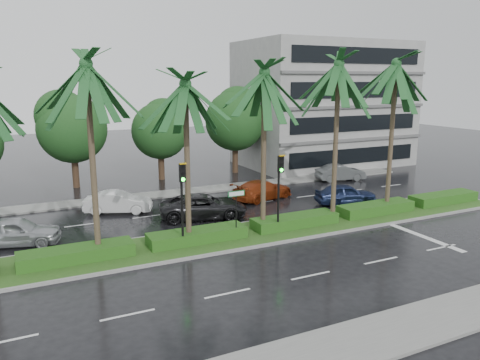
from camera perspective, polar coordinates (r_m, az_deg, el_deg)
name	(u,v)px	position (r m, az deg, el deg)	size (l,w,h in m)	color
ground	(257,241)	(25.08, 2.10, -7.44)	(120.00, 120.00, 0.00)	black
near_sidewalk	(398,330)	(17.52, 18.71, -16.98)	(40.00, 2.40, 0.12)	slate
far_sidewalk	(183,192)	(35.66, -6.98, -1.47)	(40.00, 2.00, 0.12)	slate
median	(249,234)	(25.89, 1.06, -6.61)	(36.00, 4.00, 0.15)	gray
hedge	(249,228)	(25.77, 1.06, -5.83)	(35.20, 1.40, 0.60)	#1E4814
lane_markings	(309,235)	(26.23, 8.46, -6.66)	(34.00, 13.06, 0.01)	silver
palm_row	(227,84)	(23.99, -1.59, 11.61)	(26.30, 4.20, 10.04)	#473A29
signal_median_left	(182,193)	(22.95, -7.05, -1.56)	(0.34, 0.42, 4.36)	black
signal_median_right	(280,182)	(25.21, 4.85, -0.27)	(0.34, 0.42, 4.36)	black
street_sign	(236,202)	(24.42, -0.46, -2.74)	(0.95, 0.09, 2.60)	black
bg_trees	(164,125)	(40.30, -9.21, 6.66)	(32.50, 5.44, 7.86)	#3B2A1B
building	(323,104)	(48.02, 10.12, 9.10)	(16.00, 10.00, 12.00)	gray
car_silver	(16,232)	(26.80, -25.66, -5.69)	(4.39, 1.77, 1.50)	#ABADB2
car_white	(118,202)	(31.02, -14.63, -2.64)	(4.23, 1.48, 1.40)	silver
car_darkgrey	(203,206)	(28.98, -4.49, -3.20)	(5.38, 2.48, 1.50)	black
car_red	(262,190)	(33.41, 2.76, -1.20)	(4.80, 1.95, 1.39)	maroon
car_blue	(346,194)	(32.89, 12.75, -1.69)	(4.16, 1.67, 1.42)	#19244C
car_grey	(341,173)	(40.49, 12.15, 0.89)	(4.17, 1.45, 1.37)	#4F5253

